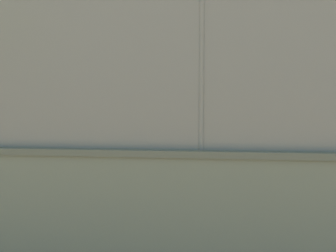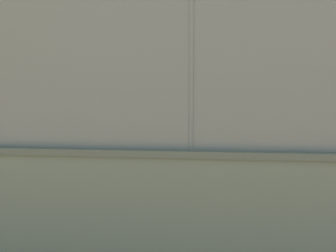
% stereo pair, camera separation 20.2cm
% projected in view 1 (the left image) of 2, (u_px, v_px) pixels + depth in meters
% --- Properties ---
extents(ground_plane, '(260.00, 260.00, 0.00)m').
position_uv_depth(ground_plane, '(181.00, 147.00, 16.99)').
color(ground_plane, tan).
extents(player_foreground_swinging, '(1.27, 0.75, 1.64)m').
position_uv_depth(player_foreground_swinging, '(210.00, 123.00, 18.68)').
color(player_foreground_swinging, black).
rests_on(player_foreground_swinging, ground_plane).
extents(player_at_service_line, '(0.69, 0.90, 1.62)m').
position_uv_depth(player_at_service_line, '(79.00, 131.00, 14.00)').
color(player_at_service_line, black).
rests_on(player_at_service_line, ground_plane).
extents(sports_ball, '(0.18, 0.18, 0.18)m').
position_uv_depth(sports_ball, '(234.00, 115.00, 16.92)').
color(sports_ball, yellow).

